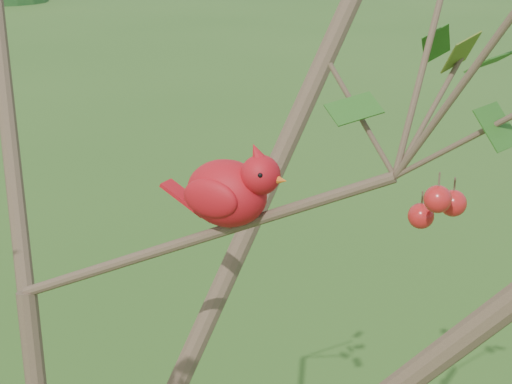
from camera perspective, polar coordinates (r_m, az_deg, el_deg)
crabapple_tree at (r=1.19m, az=-16.26°, el=-2.48°), size 2.35×2.05×2.95m
cardinal at (r=1.18m, az=-1.85°, el=0.11°), size 0.21×0.14×0.15m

